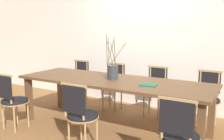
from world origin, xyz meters
The scene contains 12 objects.
ground_plane centered at (0.00, 0.00, 0.00)m, with size 16.00×16.00×0.00m, color olive.
wall_rear centered at (0.00, 1.35, 1.60)m, with size 12.00×0.06×3.20m.
dining_table centered at (0.00, 0.00, 0.69)m, with size 3.02×1.00×0.78m.
chair_near_leftend centered at (-1.30, -0.82, 0.49)m, with size 0.42×0.42×0.89m.
chair_near_left centered at (0.01, -0.82, 0.49)m, with size 0.42×0.42×0.89m.
chair_near_center centered at (1.27, -0.82, 0.49)m, with size 0.42×0.42×0.89m.
chair_far_leftend centered at (-1.29, 0.82, 0.49)m, with size 0.42×0.42×0.89m.
chair_far_left centered at (-0.44, 0.82, 0.49)m, with size 0.42×0.42×0.89m.
chair_far_center centered at (0.40, 0.82, 0.49)m, with size 0.42×0.42×0.89m.
chair_far_right centered at (1.27, 0.82, 0.49)m, with size 0.42×0.42×0.89m.
vase_centerpiece centered at (-0.01, 0.04, 0.89)m, with size 0.29×0.30×0.70m.
book_stack centered at (0.63, -0.10, 0.79)m, with size 0.25×0.19×0.02m.
Camera 1 is at (1.88, -3.24, 1.56)m, focal length 40.00 mm.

